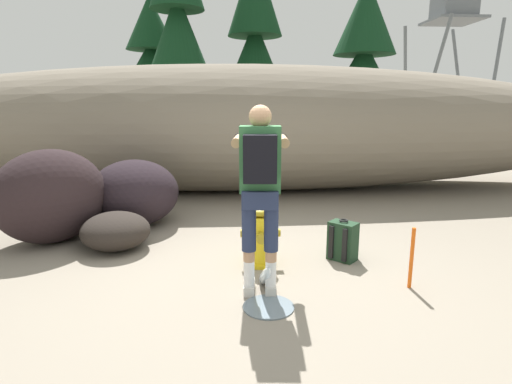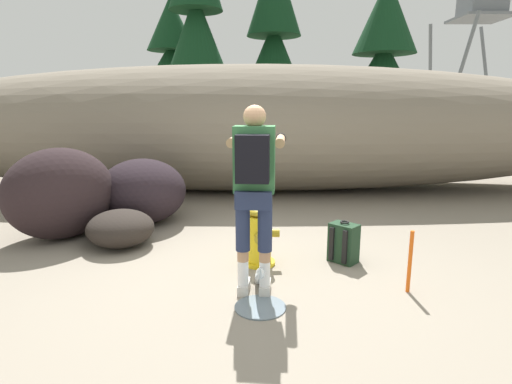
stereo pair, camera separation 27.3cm
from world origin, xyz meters
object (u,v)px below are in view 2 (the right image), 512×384
(utility_worker, at_px, (254,177))
(fire_hydrant, at_px, (259,236))
(boulder_large, at_px, (60,194))
(survey_stake, at_px, (409,262))
(spare_backpack, at_px, (343,243))
(boulder_mid, at_px, (142,191))
(boulder_small, at_px, (120,228))

(utility_worker, bearing_deg, fire_hydrant, -0.03)
(boulder_large, distance_m, survey_stake, 4.29)
(boulder_large, bearing_deg, spare_backpack, -13.60)
(utility_worker, bearing_deg, boulder_mid, 40.53)
(boulder_mid, distance_m, survey_stake, 3.86)
(utility_worker, xyz_separation_m, spare_backpack, (0.99, 0.74, -0.88))
(spare_backpack, distance_m, boulder_small, 2.72)
(fire_hydrant, height_order, utility_worker, utility_worker)
(utility_worker, height_order, boulder_small, utility_worker)
(boulder_mid, bearing_deg, boulder_small, -90.81)
(utility_worker, relative_size, spare_backpack, 3.67)
(fire_hydrant, bearing_deg, utility_worker, -94.49)
(fire_hydrant, relative_size, survey_stake, 1.17)
(fire_hydrant, xyz_separation_m, utility_worker, (-0.05, -0.66, 0.78))
(boulder_large, bearing_deg, boulder_mid, 38.01)
(boulder_small, bearing_deg, boulder_mid, 89.19)
(boulder_large, xyz_separation_m, boulder_small, (0.86, -0.33, -0.37))
(fire_hydrant, height_order, boulder_mid, boulder_mid)
(boulder_large, xyz_separation_m, survey_stake, (3.97, -1.61, -0.29))
(fire_hydrant, bearing_deg, boulder_small, 160.55)
(boulder_large, height_order, boulder_small, boulder_large)
(boulder_large, xyz_separation_m, boulder_mid, (0.87, 0.68, -0.12))
(utility_worker, xyz_separation_m, boulder_large, (-2.53, 1.59, -0.50))
(boulder_mid, bearing_deg, fire_hydrant, -43.44)
(boulder_mid, bearing_deg, survey_stake, -36.48)
(utility_worker, distance_m, survey_stake, 1.65)
(boulder_small, bearing_deg, fire_hydrant, -19.45)
(utility_worker, xyz_separation_m, boulder_mid, (-1.66, 2.27, -0.62))
(boulder_large, bearing_deg, fire_hydrant, -19.89)
(boulder_mid, bearing_deg, boulder_large, -141.99)
(fire_hydrant, bearing_deg, spare_backpack, 4.95)
(boulder_mid, relative_size, survey_stake, 2.10)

